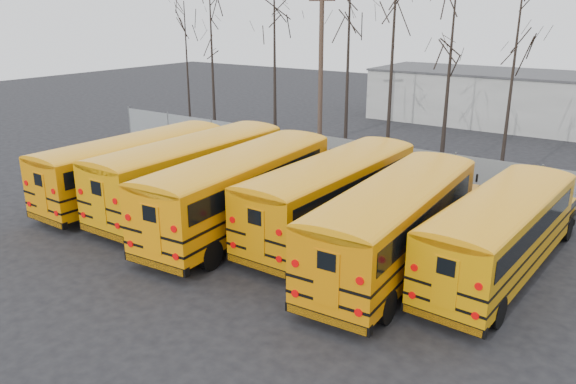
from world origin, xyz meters
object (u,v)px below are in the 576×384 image
Objects in this scene: bus_a at (138,162)px; bus_e at (398,217)px; bus_b at (195,167)px; bus_f at (503,227)px; bus_c at (244,183)px; utility_pole_left at (321,67)px; bus_d at (335,189)px.

bus_a is 0.97× the size of bus_e.
bus_a is 3.14m from bus_b.
bus_c is at bearing -167.45° from bus_f.
bus_e is 1.17× the size of utility_pole_left.
utility_pole_left is (-9.05, 13.60, 3.25)m from bus_d.
bus_e reaches higher than bus_f.
bus_c is 6.74m from bus_e.
bus_f is 1.09× the size of utility_pole_left.
bus_e is at bearing -59.33° from utility_pole_left.
bus_c is at bearing 0.09° from bus_a.
bus_c is (6.55, -0.13, 0.11)m from bus_a.
bus_a is at bearing -167.76° from bus_b.
bus_c reaches higher than bus_f.
bus_b is at bearing 13.38° from bus_a.
bus_a is at bearing 177.66° from bus_e.
bus_b is at bearing -89.88° from utility_pole_left.
bus_e is at bearing -3.59° from bus_b.
bus_b is 1.10× the size of bus_f.
bus_b is 1.04× the size of bus_d.
bus_d is at bearing 10.35° from bus_a.
bus_a is at bearing -171.49° from bus_f.
bus_a is 9.98m from bus_d.
bus_f is (9.91, 1.58, -0.21)m from bus_c.
bus_f is (6.60, -0.13, -0.12)m from bus_d.
bus_b is at bearing -173.15° from bus_f.
utility_pole_left is (-12.48, 15.17, 3.23)m from bus_e.
bus_a is 6.55m from bus_c.
bus_e is 19.91m from utility_pole_left.
bus_d is at bearing -177.65° from bus_f.
utility_pole_left reaches higher than bus_e.
bus_c reaches higher than bus_d.
bus_f is 21.09m from utility_pole_left.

